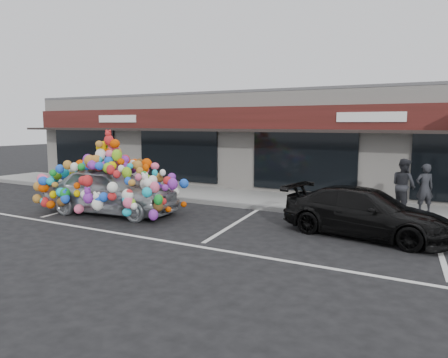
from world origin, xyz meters
The scene contains 12 objects.
ground centered at (0.00, 0.00, 0.00)m, with size 90.00×90.00×0.00m, color black.
shop_building centered at (0.00, 8.44, 2.16)m, with size 24.00×7.20×4.31m.
sidewalk centered at (0.00, 4.00, 0.07)m, with size 26.00×3.00×0.15m, color gray.
kerb centered at (0.00, 2.50, 0.07)m, with size 26.00×0.18×0.16m, color slate.
parking_stripe_left centered at (-3.20, 0.20, 0.00)m, with size 0.12×4.40×0.01m, color silver.
parking_stripe_mid centered at (2.80, 0.20, 0.00)m, with size 0.12×4.40×0.01m, color silver.
parking_stripe_right centered at (8.20, 0.20, 0.00)m, with size 0.12×4.40×0.01m, color silver.
lane_line centered at (2.00, -2.30, 0.00)m, with size 14.00×0.12×0.01m, color silver.
toy_car centered at (-1.40, -0.48, 0.94)m, with size 3.24×4.99×2.79m.
black_sedan centered at (6.40, 0.68, 0.63)m, with size 4.32×1.76×1.25m, color black.
pedestrian_a centered at (7.49, 3.98, 0.92)m, with size 0.56×0.37×1.54m, color #222328.
pedestrian_b centered at (6.90, 3.76, 0.99)m, with size 0.82×0.64×1.69m, color black.
Camera 1 is at (8.73, -10.78, 2.92)m, focal length 35.00 mm.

